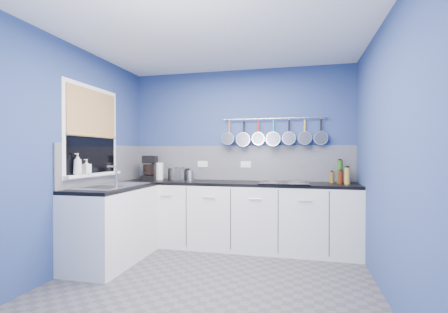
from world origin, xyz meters
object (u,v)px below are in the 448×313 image
at_px(coffee_maker, 149,168).
at_px(canister, 190,176).
at_px(paper_towel, 160,171).
at_px(soap_bottle_a, 78,164).
at_px(toaster, 179,174).
at_px(soap_bottle_b, 86,167).
at_px(hob, 285,183).

distance_m(coffee_maker, canister, 0.65).
bearing_deg(paper_towel, soap_bottle_a, -105.35).
relative_size(coffee_maker, toaster, 1.33).
relative_size(soap_bottle_a, paper_towel, 0.95).
bearing_deg(soap_bottle_a, canister, 54.85).
distance_m(paper_towel, coffee_maker, 0.16).
height_order(soap_bottle_b, canister, soap_bottle_b).
height_order(soap_bottle_a, coffee_maker, soap_bottle_a).
bearing_deg(paper_towel, toaster, 0.35).
xyz_separation_m(toaster, hob, (1.52, -0.15, -0.08)).
height_order(soap_bottle_a, canister, soap_bottle_a).
relative_size(soap_bottle_a, canister, 1.67).
xyz_separation_m(soap_bottle_a, paper_towel, (0.36, 1.33, -0.14)).
height_order(paper_towel, toaster, paper_towel).
bearing_deg(coffee_maker, soap_bottle_a, -110.45).
distance_m(soap_bottle_b, toaster, 1.36).
bearing_deg(coffee_maker, toaster, -1.90).
bearing_deg(hob, toaster, 174.42).
height_order(coffee_maker, toaster, coffee_maker).
distance_m(paper_towel, toaster, 0.31).
height_order(soap_bottle_a, toaster, soap_bottle_a).
height_order(toaster, canister, toaster).
xyz_separation_m(soap_bottle_b, paper_towel, (0.36, 1.18, -0.11)).
xyz_separation_m(coffee_maker, toaster, (0.44, 0.06, -0.09)).
distance_m(toaster, canister, 0.22).
distance_m(soap_bottle_a, hob, 2.51).
height_order(paper_towel, canister, paper_towel).
height_order(coffee_maker, canister, coffee_maker).
distance_m(soap_bottle_a, toaster, 1.50).
distance_m(soap_bottle_a, soap_bottle_b, 0.15).
xyz_separation_m(soap_bottle_b, toaster, (0.67, 1.18, -0.15)).
bearing_deg(soap_bottle_b, paper_towel, 72.79).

